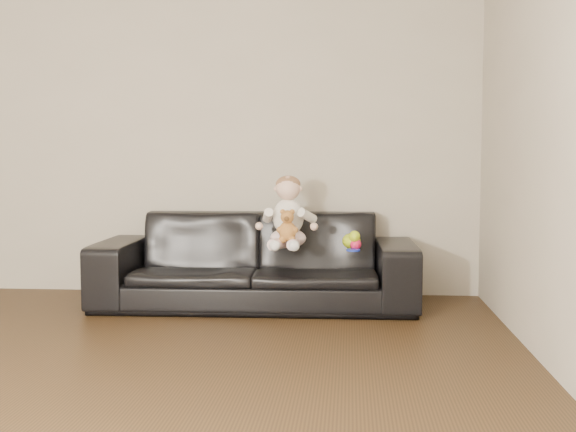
# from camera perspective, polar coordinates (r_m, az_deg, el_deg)

# --- Properties ---
(wall_back) EXTENTS (5.00, 0.00, 5.00)m
(wall_back) POSITION_cam_1_polar(r_m,az_deg,el_deg) (5.73, -10.57, 7.06)
(wall_back) COLOR #B5AB98
(wall_back) RESTS_ON ground
(sofa) EXTENTS (2.25, 0.93, 0.65)m
(sofa) POSITION_cam_1_polar(r_m,az_deg,el_deg) (5.11, -2.55, -3.50)
(sofa) COLOR black
(sofa) RESTS_ON floor
(baby) EXTENTS (0.36, 0.43, 0.50)m
(baby) POSITION_cam_1_polar(r_m,az_deg,el_deg) (4.93, -0.01, -0.02)
(baby) COLOR #F4CECE
(baby) RESTS_ON sofa
(teddy_bear) EXTENTS (0.14, 0.14, 0.21)m
(teddy_bear) POSITION_cam_1_polar(r_m,az_deg,el_deg) (4.79, -0.05, -0.80)
(teddy_bear) COLOR #A86C30
(teddy_bear) RESTS_ON sofa
(toy_green) EXTENTS (0.13, 0.15, 0.11)m
(toy_green) POSITION_cam_1_polar(r_m,az_deg,el_deg) (4.93, 5.04, -1.98)
(toy_green) COLOR #AED018
(toy_green) RESTS_ON sofa
(toy_rattle) EXTENTS (0.08, 0.08, 0.08)m
(toy_rattle) POSITION_cam_1_polar(r_m,az_deg,el_deg) (4.87, 5.36, -2.23)
(toy_rattle) COLOR #E11A45
(toy_rattle) RESTS_ON sofa
(toy_blue_disc) EXTENTS (0.10, 0.10, 0.01)m
(toy_blue_disc) POSITION_cam_1_polar(r_m,az_deg,el_deg) (4.82, 5.17, -2.69)
(toy_blue_disc) COLOR #172DBE
(toy_blue_disc) RESTS_ON sofa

